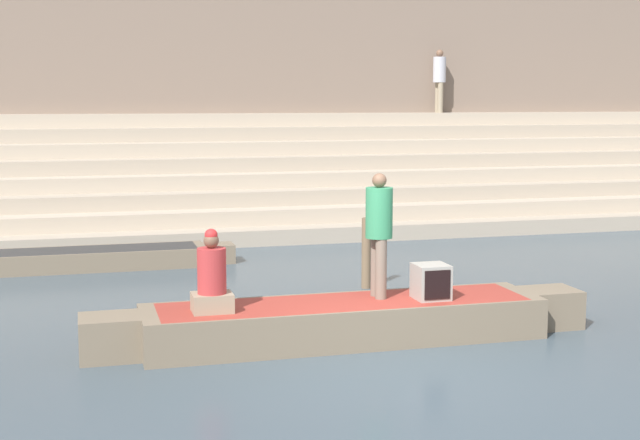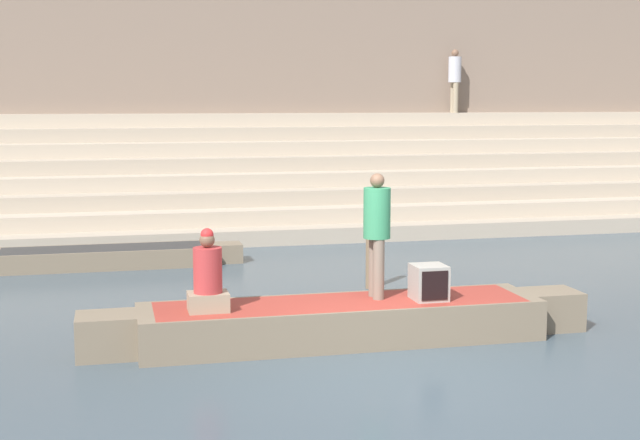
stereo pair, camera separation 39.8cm
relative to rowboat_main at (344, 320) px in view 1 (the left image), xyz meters
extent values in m
plane|color=#3D4C56|center=(0.29, -1.23, -0.28)|extent=(120.00, 120.00, 0.00)
cube|color=tan|center=(0.29, 10.21, -0.10)|extent=(36.00, 5.31, 0.34)
cube|color=#B2A28D|center=(0.29, 10.54, 0.24)|extent=(36.00, 4.65, 0.34)
cube|color=tan|center=(0.29, 10.88, 0.58)|extent=(36.00, 3.98, 0.34)
cube|color=#B2A28D|center=(0.29, 11.21, 0.92)|extent=(36.00, 3.32, 0.34)
cube|color=tan|center=(0.29, 11.54, 1.26)|extent=(36.00, 2.66, 0.34)
cube|color=#B2A28D|center=(0.29, 11.87, 1.60)|extent=(36.00, 1.99, 0.34)
cube|color=tan|center=(0.29, 12.20, 1.94)|extent=(36.00, 1.33, 0.34)
cube|color=#B2A28D|center=(0.29, 12.54, 2.28)|extent=(36.00, 0.66, 0.34)
cube|color=#7F6B5B|center=(0.29, 13.47, 3.53)|extent=(34.20, 1.20, 7.62)
cube|color=#4C4037|center=(0.29, 12.85, 0.02)|extent=(34.20, 0.12, 0.60)
cube|color=#756651|center=(0.00, 0.00, -0.02)|extent=(5.16, 1.18, 0.52)
cube|color=#993328|center=(0.00, 0.00, 0.22)|extent=(4.75, 1.08, 0.05)
cube|color=#756651|center=(2.94, 0.00, -0.02)|extent=(0.72, 0.65, 0.52)
cube|color=#756651|center=(-2.94, 0.00, -0.02)|extent=(0.72, 0.65, 0.52)
cylinder|color=olive|center=(-0.77, 0.69, 0.14)|extent=(2.64, 0.04, 0.04)
cylinder|color=#756656|center=(0.51, 0.23, 0.64)|extent=(0.15, 0.15, 0.79)
cylinder|color=#756656|center=(0.51, 0.04, 0.64)|extent=(0.15, 0.15, 0.79)
cylinder|color=#338456|center=(0.51, 0.14, 1.36)|extent=(0.35, 0.35, 0.66)
sphere|color=brown|center=(0.51, 0.14, 1.78)|extent=(0.19, 0.19, 0.19)
cube|color=gray|center=(-1.71, -0.10, 0.36)|extent=(0.49, 0.39, 0.23)
cylinder|color=#B23333|center=(-1.71, -0.10, 0.75)|extent=(0.35, 0.35, 0.56)
sphere|color=brown|center=(-1.71, -0.10, 1.12)|extent=(0.19, 0.19, 0.19)
sphere|color=red|center=(-1.71, -0.10, 1.19)|extent=(0.16, 0.16, 0.16)
cube|color=#9E998E|center=(1.13, -0.13, 0.47)|extent=(0.43, 0.43, 0.46)
cube|color=black|center=(1.13, -0.35, 0.47)|extent=(0.35, 0.02, 0.38)
cube|color=#756651|center=(-2.99, 6.00, -0.10)|extent=(4.02, 1.01, 0.36)
cube|color=#2D2D2D|center=(-2.99, 6.00, 0.06)|extent=(3.70, 0.91, 0.05)
cube|color=#756651|center=(-0.70, 6.00, -0.10)|extent=(0.56, 0.56, 0.36)
cylinder|color=brown|center=(1.29, 3.03, 0.31)|extent=(0.15, 0.15, 1.17)
cylinder|color=gray|center=(6.51, 12.63, 2.87)|extent=(0.15, 0.15, 0.84)
cylinder|color=gray|center=(6.51, 12.44, 2.87)|extent=(0.15, 0.15, 0.84)
cylinder|color=#B2B2BC|center=(6.51, 12.54, 3.63)|extent=(0.35, 0.35, 0.70)
sphere|color=brown|center=(6.51, 12.54, 4.08)|extent=(0.20, 0.20, 0.20)
camera|label=1|loc=(-3.22, -10.69, 2.81)|focal=50.00mm
camera|label=2|loc=(-2.84, -10.78, 2.81)|focal=50.00mm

